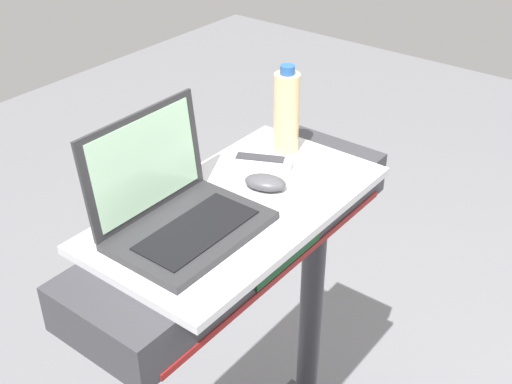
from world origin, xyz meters
TOP-DOWN VIEW (x-y plane):
  - desk_board at (0.00, 0.70)m, footprint 0.71×0.39m
  - laptop at (-0.15, 0.74)m, footprint 0.32×0.25m
  - computer_mouse at (0.09, 0.69)m, footprint 0.09×0.11m
  - water_bottle at (0.27, 0.76)m, footprint 0.07×0.07m
  - tv_remote at (0.17, 0.77)m, footprint 0.11×0.16m

SIDE VIEW (x-z plane):
  - desk_board at x=0.00m, z-range 1.12..1.14m
  - tv_remote at x=0.17m, z-range 1.14..1.16m
  - computer_mouse at x=0.09m, z-range 1.14..1.17m
  - laptop at x=-0.15m, z-range 1.06..1.31m
  - water_bottle at x=0.27m, z-range 1.13..1.36m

